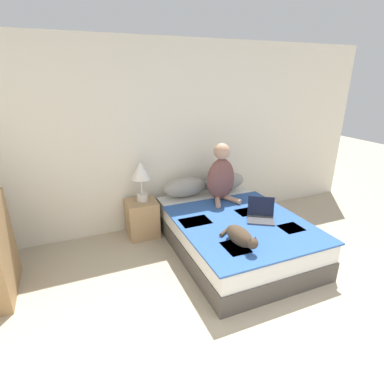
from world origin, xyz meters
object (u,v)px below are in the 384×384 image
object	(u,v)px
pillow_near	(185,187)
pillow_far	(224,181)
person_sitting	(221,176)
cat_tabby	(240,236)
table_lamp	(141,174)
laptop_open	(261,215)
nightstand	(142,218)
bed	(233,233)

from	to	relation	value
pillow_near	pillow_far	world-z (taller)	same
pillow_near	person_sitting	bearing A→B (deg)	-37.35
cat_tabby	table_lamp	xyz separation A→B (m)	(-0.65, 1.43, 0.33)
pillow_near	table_lamp	world-z (taller)	table_lamp
pillow_far	laptop_open	bearing A→B (deg)	-93.88
pillow_far	cat_tabby	distance (m)	1.57
pillow_far	nightstand	size ratio (longest dim) A/B	1.25
laptop_open	pillow_far	bearing A→B (deg)	118.16
pillow_far	bed	bearing A→B (deg)	-110.59
cat_tabby	laptop_open	bearing A→B (deg)	123.04
laptop_open	table_lamp	xyz separation A→B (m)	(-1.19, 1.03, 0.37)
pillow_far	person_sitting	xyz separation A→B (m)	(-0.23, -0.31, 0.21)
bed	laptop_open	world-z (taller)	laptop_open
pillow_far	person_sitting	world-z (taller)	person_sitting
person_sitting	nightstand	bearing A→B (deg)	164.95
bed	pillow_far	world-z (taller)	pillow_far
pillow_near	nightstand	bearing A→B (deg)	-177.47
pillow_near	pillow_far	size ratio (longest dim) A/B	1.00
bed	person_sitting	distance (m)	0.80
cat_tabby	nightstand	world-z (taller)	cat_tabby
pillow_far	table_lamp	size ratio (longest dim) A/B	1.18
pillow_near	table_lamp	bearing A→B (deg)	-178.19
pillow_far	laptop_open	world-z (taller)	pillow_far
pillow_near	nightstand	distance (m)	0.74
bed	person_sitting	world-z (taller)	person_sitting
bed	nightstand	xyz separation A→B (m)	(-0.96, 0.82, 0.02)
pillow_near	person_sitting	world-z (taller)	person_sitting
cat_tabby	table_lamp	bearing A→B (deg)	-159.88
bed	laptop_open	distance (m)	0.43
pillow_near	laptop_open	bearing A→B (deg)	-61.60
nightstand	person_sitting	bearing A→B (deg)	-15.05
table_lamp	person_sitting	bearing A→B (deg)	-15.84
bed	pillow_near	bearing A→B (deg)	110.57
laptop_open	cat_tabby	bearing A→B (deg)	-110.54
cat_tabby	nightstand	distance (m)	1.61
laptop_open	table_lamp	distance (m)	1.61
cat_tabby	laptop_open	distance (m)	0.67
person_sitting	pillow_near	bearing A→B (deg)	142.65
table_lamp	cat_tabby	bearing A→B (deg)	-65.49
nightstand	laptop_open	bearing A→B (deg)	-40.03
pillow_far	nightstand	xyz separation A→B (m)	(-1.28, -0.03, -0.35)
laptop_open	bed	bearing A→B (deg)	173.33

